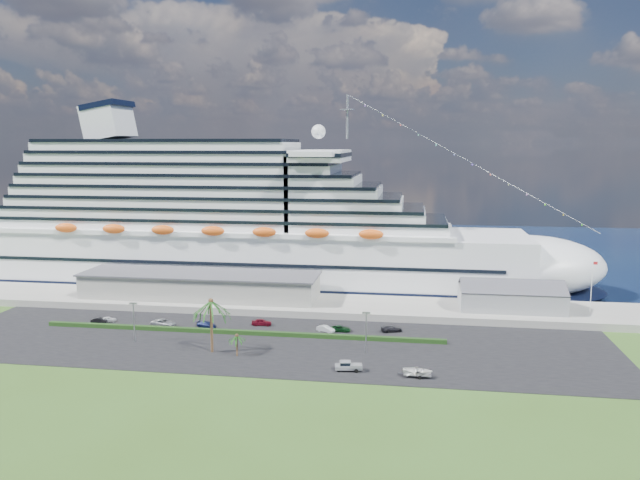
% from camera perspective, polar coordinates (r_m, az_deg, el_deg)
% --- Properties ---
extents(ground, '(420.00, 420.00, 0.00)m').
position_cam_1_polar(ground, '(120.19, -5.82, -11.04)').
color(ground, '#34531B').
rests_on(ground, ground).
extents(asphalt_lot, '(140.00, 38.00, 0.12)m').
position_cam_1_polar(asphalt_lot, '(130.26, -4.61, -9.41)').
color(asphalt_lot, black).
rests_on(asphalt_lot, ground).
extents(wharf, '(240.00, 20.00, 1.80)m').
position_cam_1_polar(wharf, '(157.24, -2.19, -5.87)').
color(wharf, gray).
rests_on(wharf, ground).
extents(water, '(420.00, 160.00, 0.02)m').
position_cam_1_polar(water, '(244.52, 1.75, -0.79)').
color(water, '#0B1333').
rests_on(water, ground).
extents(cruise_ship, '(191.00, 38.00, 54.00)m').
position_cam_1_polar(cruise_ship, '(182.11, -7.47, 1.15)').
color(cruise_ship, silver).
rests_on(cruise_ship, ground).
extents(terminal_building, '(61.00, 15.00, 6.30)m').
position_cam_1_polar(terminal_building, '(162.71, -10.90, -4.04)').
color(terminal_building, gray).
rests_on(terminal_building, wharf).
extents(port_shed, '(24.00, 12.31, 7.37)m').
position_cam_1_polar(port_shed, '(155.50, 17.06, -5.10)').
color(port_shed, gray).
rests_on(port_shed, wharf).
extents(flagpole, '(1.08, 0.16, 12.00)m').
position_cam_1_polar(flagpole, '(158.38, 23.60, -3.77)').
color(flagpole, silver).
rests_on(flagpole, wharf).
extents(hedge, '(88.00, 1.10, 0.90)m').
position_cam_1_polar(hedge, '(136.67, -7.43, -8.35)').
color(hedge, black).
rests_on(hedge, asphalt_lot).
extents(lamp_post_left, '(1.60, 0.35, 8.27)m').
position_cam_1_polar(lamp_post_left, '(135.07, -16.66, -6.76)').
color(lamp_post_left, gray).
rests_on(lamp_post_left, asphalt_lot).
extents(lamp_post_right, '(1.60, 0.35, 8.27)m').
position_cam_1_polar(lamp_post_right, '(122.91, 4.24, -7.94)').
color(lamp_post_right, gray).
rests_on(lamp_post_right, asphalt_lot).
extents(palm_tall, '(8.82, 8.82, 11.13)m').
position_cam_1_polar(palm_tall, '(123.88, -9.94, -6.07)').
color(palm_tall, '#47301E').
rests_on(palm_tall, ground).
extents(palm_short, '(3.53, 3.53, 4.56)m').
position_cam_1_polar(palm_short, '(122.44, -7.62, -8.89)').
color(palm_short, '#47301E').
rests_on(palm_short, ground).
extents(parked_car_0, '(3.90, 2.70, 1.23)m').
position_cam_1_polar(parked_car_0, '(152.46, -18.79, -6.88)').
color(parked_car_0, silver).
rests_on(parked_car_0, asphalt_lot).
extents(parked_car_1, '(3.82, 1.74, 1.22)m').
position_cam_1_polar(parked_car_1, '(152.25, -19.52, -6.94)').
color(parked_car_1, black).
rests_on(parked_car_1, asphalt_lot).
extents(parked_car_2, '(5.98, 3.54, 1.56)m').
position_cam_1_polar(parked_car_2, '(145.51, -14.12, -7.35)').
color(parked_car_2, '#9A9EA3').
rests_on(parked_car_2, asphalt_lot).
extents(parked_car_3, '(4.98, 3.16, 1.34)m').
position_cam_1_polar(parked_car_3, '(142.52, -10.34, -7.61)').
color(parked_car_3, '#151E4B').
rests_on(parked_car_3, asphalt_lot).
extents(parked_car_4, '(4.64, 2.27, 1.52)m').
position_cam_1_polar(parked_car_4, '(142.33, -5.36, -7.49)').
color(parked_car_4, maroon).
rests_on(parked_car_4, asphalt_lot).
extents(parked_car_5, '(4.30, 3.00, 1.34)m').
position_cam_1_polar(parked_car_5, '(137.08, 0.52, -8.13)').
color(parked_car_5, silver).
rests_on(parked_car_5, asphalt_lot).
extents(parked_car_6, '(4.53, 2.19, 1.24)m').
position_cam_1_polar(parked_car_6, '(137.51, 1.88, -8.10)').
color(parked_car_6, black).
rests_on(parked_car_6, asphalt_lot).
extents(parked_car_7, '(5.02, 3.43, 1.35)m').
position_cam_1_polar(parked_car_7, '(137.98, 6.55, -8.07)').
color(parked_car_7, black).
rests_on(parked_car_7, asphalt_lot).
extents(pickup_truck, '(5.17, 2.50, 1.75)m').
position_cam_1_polar(pickup_truck, '(114.76, 2.59, -11.41)').
color(pickup_truck, black).
rests_on(pickup_truck, asphalt_lot).
extents(boat_trailer, '(6.05, 3.94, 1.74)m').
position_cam_1_polar(boat_trailer, '(112.87, 8.90, -11.76)').
color(boat_trailer, gray).
rests_on(boat_trailer, asphalt_lot).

